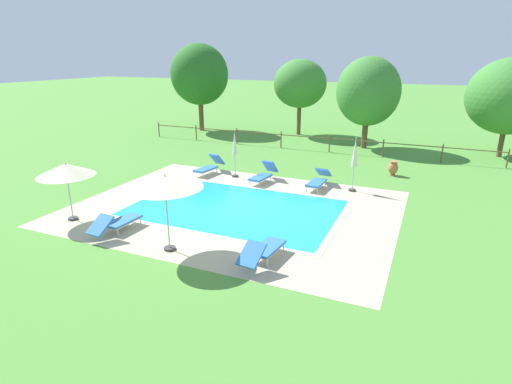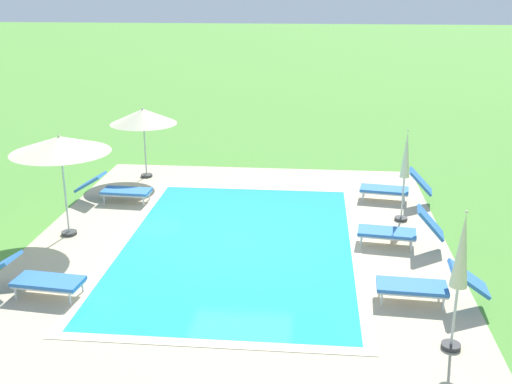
% 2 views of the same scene
% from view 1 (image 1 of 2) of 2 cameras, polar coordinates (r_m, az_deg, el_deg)
% --- Properties ---
extents(ground_plane, '(160.00, 160.00, 0.00)m').
position_cam_1_polar(ground_plane, '(16.13, -2.97, -2.23)').
color(ground_plane, '#518E38').
extents(pool_deck_paving, '(12.37, 9.54, 0.01)m').
position_cam_1_polar(pool_deck_paving, '(16.13, -2.97, -2.21)').
color(pool_deck_paving, '#BCAD8E').
rests_on(pool_deck_paving, ground).
extents(swimming_pool_water, '(7.94, 5.11, 0.01)m').
position_cam_1_polar(swimming_pool_water, '(16.13, -2.97, -2.21)').
color(swimming_pool_water, '#23A8C1').
rests_on(swimming_pool_water, ground).
extents(pool_coping_rim, '(8.42, 5.59, 0.01)m').
position_cam_1_polar(pool_coping_rim, '(16.13, -2.97, -2.20)').
color(pool_coping_rim, beige).
rests_on(pool_coping_rim, ground).
extents(sun_lounger_north_near_steps, '(0.88, 1.98, 0.94)m').
position_cam_1_polar(sun_lounger_north_near_steps, '(20.82, -6.58, 3.61)').
color(sun_lounger_north_near_steps, '#3370BC').
rests_on(sun_lounger_north_near_steps, ground).
extents(sun_lounger_north_mid, '(0.79, 2.08, 0.78)m').
position_cam_1_polar(sun_lounger_north_mid, '(11.96, 1.06, -8.05)').
color(sun_lounger_north_mid, '#3370BC').
rests_on(sun_lounger_north_mid, ground).
extents(sun_lounger_north_far, '(0.72, 2.05, 0.81)m').
position_cam_1_polar(sun_lounger_north_far, '(18.66, 8.72, 1.69)').
color(sun_lounger_north_far, '#3370BC').
rests_on(sun_lounger_north_far, ground).
extents(sun_lounger_north_end, '(0.83, 1.95, 0.96)m').
position_cam_1_polar(sun_lounger_north_end, '(19.27, 1.03, 2.51)').
color(sun_lounger_north_end, '#3370BC').
rests_on(sun_lounger_north_end, ground).
extents(sun_lounger_south_mid, '(0.71, 2.07, 0.78)m').
position_cam_1_polar(sun_lounger_south_mid, '(14.60, -18.86, -4.01)').
color(sun_lounger_south_mid, '#3370BC').
rests_on(sun_lounger_south_mid, ground).
extents(patio_umbrella_open_foreground, '(2.00, 2.00, 2.16)m').
position_cam_1_polar(patio_umbrella_open_foreground, '(15.88, -25.07, 2.81)').
color(patio_umbrella_open_foreground, '#383838').
rests_on(patio_umbrella_open_foreground, ground).
extents(patio_umbrella_open_by_bench, '(2.26, 2.26, 2.44)m').
position_cam_1_polar(patio_umbrella_open_by_bench, '(12.24, -12.63, 1.38)').
color(patio_umbrella_open_by_bench, '#383838').
rests_on(patio_umbrella_open_by_bench, ground).
extents(patio_umbrella_closed_row_west, '(0.32, 0.32, 2.41)m').
position_cam_1_polar(patio_umbrella_closed_row_west, '(18.18, 13.65, 4.94)').
color(patio_umbrella_closed_row_west, '#383838').
rests_on(patio_umbrella_closed_row_west, ground).
extents(patio_umbrella_closed_row_mid_east, '(0.32, 0.32, 2.34)m').
position_cam_1_polar(patio_umbrella_closed_row_mid_east, '(19.89, -3.01, 6.30)').
color(patio_umbrella_closed_row_mid_east, '#383838').
rests_on(patio_umbrella_closed_row_mid_east, ground).
extents(terracotta_urn_near_fence, '(0.48, 0.48, 0.73)m').
position_cam_1_polar(terracotta_urn_near_fence, '(21.47, 18.64, 3.22)').
color(terracotta_urn_near_fence, '#B7663D').
rests_on(terracotta_urn_near_fence, ground).
extents(perimeter_fence, '(22.50, 0.08, 1.05)m').
position_cam_1_polar(perimeter_fence, '(26.18, 6.84, 7.37)').
color(perimeter_fence, brown).
rests_on(perimeter_fence, ground).
extents(tree_far_west, '(3.87, 3.87, 5.49)m').
position_cam_1_polar(tree_far_west, '(31.05, 6.19, 14.81)').
color(tree_far_west, brown).
rests_on(tree_far_west, ground).
extents(tree_west_mid, '(4.43, 4.43, 6.63)m').
position_cam_1_polar(tree_west_mid, '(33.04, -7.91, 15.96)').
color(tree_west_mid, brown).
rests_on(tree_west_mid, ground).
extents(tree_centre, '(3.95, 3.95, 5.70)m').
position_cam_1_polar(tree_centre, '(27.13, 15.43, 13.38)').
color(tree_centre, brown).
rests_on(tree_centre, ground).
extents(tree_east_mid, '(4.72, 4.72, 5.66)m').
position_cam_1_polar(tree_east_mid, '(27.80, 32.01, 11.27)').
color(tree_east_mid, brown).
rests_on(tree_east_mid, ground).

